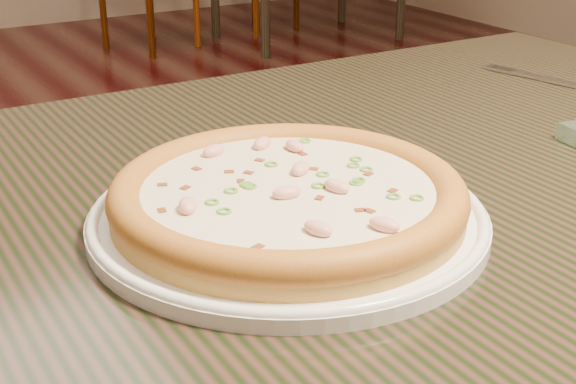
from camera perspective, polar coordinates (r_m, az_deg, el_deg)
hero_table at (r=0.80m, az=5.55°, el=-5.50°), size 1.20×0.80×0.75m
plate at (r=0.66m, az=0.00°, el=-1.70°), size 0.33×0.33×0.02m
pizza at (r=0.65m, az=0.00°, el=-0.24°), size 0.29×0.29×0.03m
fork at (r=1.13m, az=17.88°, el=7.66°), size 0.05×0.18×0.00m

